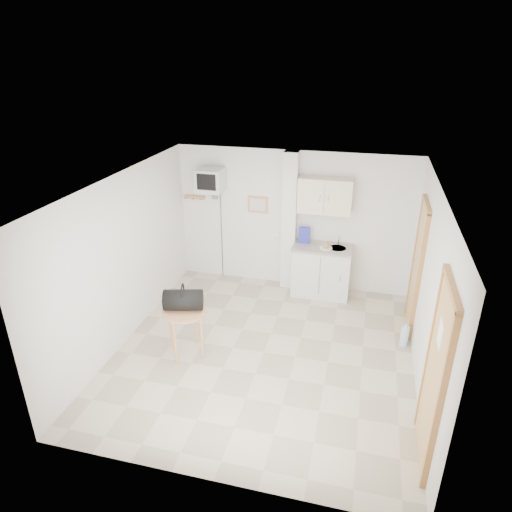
% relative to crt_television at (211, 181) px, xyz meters
% --- Properties ---
extents(ground, '(4.50, 4.50, 0.00)m').
position_rel_crt_television_xyz_m(ground, '(1.45, -2.02, -1.94)').
color(ground, '#C1B199').
rests_on(ground, ground).
extents(room_envelope, '(4.24, 4.54, 2.55)m').
position_rel_crt_television_xyz_m(room_envelope, '(1.69, -1.93, -0.40)').
color(room_envelope, white).
rests_on(room_envelope, ground).
extents(kitchenette, '(1.03, 0.58, 2.10)m').
position_rel_crt_television_xyz_m(kitchenette, '(2.02, -0.02, -1.13)').
color(kitchenette, silver).
rests_on(kitchenette, ground).
extents(crt_television, '(0.44, 0.45, 2.15)m').
position_rel_crt_television_xyz_m(crt_television, '(0.00, 0.00, 0.00)').
color(crt_television, slate).
rests_on(crt_television, ground).
extents(round_table, '(0.61, 0.61, 0.71)m').
position_rel_crt_television_xyz_m(round_table, '(0.37, -2.30, -1.32)').
color(round_table, '#B57B4F').
rests_on(round_table, ground).
extents(duffel_bag, '(0.59, 0.42, 0.40)m').
position_rel_crt_television_xyz_m(duffel_bag, '(0.35, -2.27, -1.07)').
color(duffel_bag, black).
rests_on(duffel_bag, round_table).
extents(water_bottle, '(0.12, 0.12, 0.35)m').
position_rel_crt_television_xyz_m(water_bottle, '(3.43, -1.33, -1.78)').
color(water_bottle, '#A8CEE1').
rests_on(water_bottle, ground).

